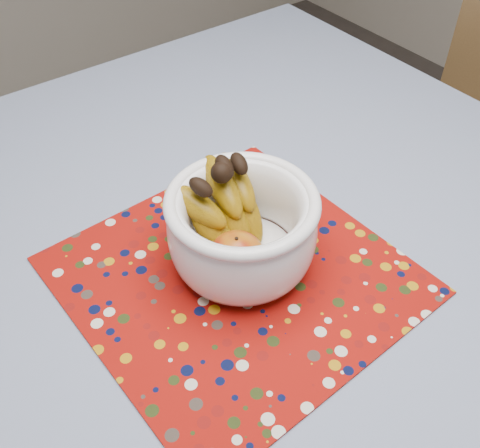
{
  "coord_description": "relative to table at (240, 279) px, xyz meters",
  "views": [
    {
      "loc": [
        -0.37,
        -0.5,
        1.4
      ],
      "look_at": [
        -0.02,
        -0.03,
        0.84
      ],
      "focal_mm": 42.0,
      "sensor_mm": 36.0,
      "label": 1
    }
  ],
  "objects": [
    {
      "name": "table",
      "position": [
        0.0,
        0.0,
        0.0
      ],
      "size": [
        1.2,
        1.2,
        0.75
      ],
      "color": "brown",
      "rests_on": "ground"
    },
    {
      "name": "fruit_bowl",
      "position": [
        -0.03,
        -0.02,
        0.17
      ],
      "size": [
        0.22,
        0.23,
        0.17
      ],
      "color": "white",
      "rests_on": "placemat"
    },
    {
      "name": "tablecloth",
      "position": [
        0.0,
        0.0,
        0.08
      ],
      "size": [
        1.32,
        1.32,
        0.01
      ],
      "primitive_type": "cube",
      "color": "slate",
      "rests_on": "table"
    },
    {
      "name": "placemat",
      "position": [
        -0.05,
        -0.05,
        0.09
      ],
      "size": [
        0.48,
        0.48,
        0.0
      ],
      "primitive_type": "cube",
      "rotation": [
        0.0,
        0.0,
        0.04
      ],
      "color": "maroon",
      "rests_on": "tablecloth"
    }
  ]
}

